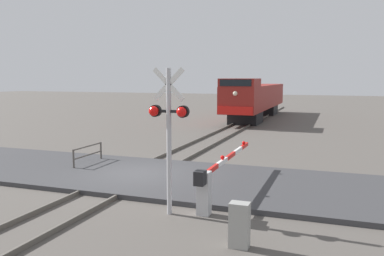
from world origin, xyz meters
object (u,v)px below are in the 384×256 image
crossing_gate (213,179)px  utility_cabinet (239,225)px  crossing_signal (169,124)px  guard_railing (88,153)px  locomotive (256,98)px

crossing_gate → utility_cabinet: crossing_gate is taller
crossing_signal → guard_railing: size_ratio=1.95×
utility_cabinet → locomotive: bearing=100.3°
locomotive → crossing_signal: size_ratio=4.08×
locomotive → crossing_gate: 27.02m
crossing_signal → utility_cabinet: crossing_signal is taller
crossing_signal → utility_cabinet: size_ratio=3.95×
utility_cabinet → crossing_gate: bearing=118.7°
utility_cabinet → guard_railing: bearing=143.5°
crossing_signal → crossing_gate: crossing_signal is taller
crossing_gate → guard_railing: 7.59m
locomotive → utility_cabinet: bearing=-79.7°
crossing_signal → guard_railing: 7.65m
crossing_signal → crossing_gate: size_ratio=0.67×
crossing_gate → utility_cabinet: bearing=-61.3°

